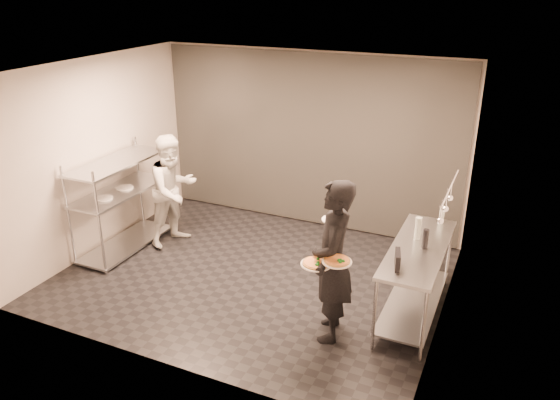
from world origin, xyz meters
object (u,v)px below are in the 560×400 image
at_px(chef, 173,190).
at_px(salad_plate, 334,218).
at_px(pass_rack, 121,200).
at_px(bottle_green, 418,228).
at_px(bottle_dark, 425,239).
at_px(pizza_plate_far, 337,261).
at_px(pos_monitor, 398,260).
at_px(prep_counter, 416,269).
at_px(pizza_plate_near, 316,263).
at_px(waiter, 333,262).
at_px(bottle_clear, 442,214).

bearing_deg(chef, salad_plate, -92.60).
xyz_separation_m(pass_rack, bottle_green, (4.27, 0.20, 0.29)).
bearing_deg(bottle_dark, pizza_plate_far, -125.81).
xyz_separation_m(pass_rack, pos_monitor, (4.21, -0.58, 0.24)).
xyz_separation_m(salad_plate, bottle_dark, (0.93, 0.52, -0.30)).
height_order(prep_counter, pos_monitor, pos_monitor).
bearing_deg(pizza_plate_near, bottle_green, 55.67).
distance_m(pass_rack, bottle_dark, 4.40).
height_order(waiter, bottle_dark, waiter).
bearing_deg(chef, pos_monitor, -89.66).
bearing_deg(pizza_plate_far, bottle_green, 63.81).
bearing_deg(pizza_plate_far, pizza_plate_near, 179.49).
distance_m(waiter, bottle_clear, 1.82).
xyz_separation_m(prep_counter, salad_plate, (-0.87, -0.53, 0.71)).
bearing_deg(waiter, salad_plate, -176.63).
height_order(chef, pizza_plate_far, chef).
bearing_deg(bottle_clear, prep_counter, -98.64).
bearing_deg(chef, pizza_plate_near, -100.92).
bearing_deg(waiter, pos_monitor, 90.87).
bearing_deg(pass_rack, bottle_clear, 10.22).
bearing_deg(waiter, prep_counter, 119.26).
relative_size(waiter, bottle_clear, 8.63).
xyz_separation_m(pos_monitor, bottle_green, (0.06, 0.78, 0.05)).
bearing_deg(chef, pizza_plate_far, -99.17).
height_order(pizza_plate_far, bottle_dark, bottle_dark).
distance_m(chef, bottle_clear, 3.87).
relative_size(salad_plate, bottle_green, 0.99).
height_order(salad_plate, bottle_clear, salad_plate).
bearing_deg(pizza_plate_near, salad_plate, 87.73).
bearing_deg(pizza_plate_near, bottle_clear, 60.88).
relative_size(pass_rack, pos_monitor, 6.22).
height_order(waiter, salad_plate, waiter).
bearing_deg(chef, pass_rack, 145.05).
distance_m(prep_counter, salad_plate, 1.24).
relative_size(pizza_plate_near, bottle_dark, 1.39).
relative_size(chef, bottle_dark, 7.18).
relative_size(pass_rack, chef, 0.94).
relative_size(pass_rack, prep_counter, 0.89).
height_order(chef, salad_plate, chef).
bearing_deg(chef, bottle_dark, -80.61).
bearing_deg(bottle_green, pass_rack, -177.32).
bearing_deg(pizza_plate_far, bottle_dark, 54.19).
bearing_deg(bottle_green, pos_monitor, -94.23).
distance_m(waiter, bottle_dark, 1.15).
xyz_separation_m(chef, bottle_dark, (3.80, -0.48, 0.19)).
height_order(pass_rack, chef, chef).
height_order(salad_plate, bottle_dark, salad_plate).
relative_size(chef, pos_monitor, 6.62).
xyz_separation_m(prep_counter, chef, (-3.73, 0.47, 0.23)).
bearing_deg(pizza_plate_far, prep_counter, 57.02).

